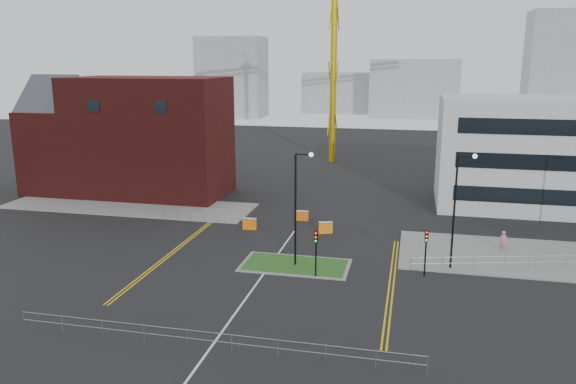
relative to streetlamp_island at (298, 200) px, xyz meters
name	(u,v)px	position (x,y,z in m)	size (l,w,h in m)	color
ground	(241,305)	(-2.22, -8.00, -5.41)	(200.00, 200.00, 0.00)	black
pavement_left	(129,206)	(-22.22, 14.00, -5.35)	(28.00, 8.00, 0.12)	slate
pavement_right	(548,259)	(19.78, 6.00, -5.35)	(24.00, 10.00, 0.12)	slate
island_kerb	(295,265)	(-0.22, 0.00, -5.37)	(8.60, 4.60, 0.08)	slate
grass_island	(295,265)	(-0.22, 0.00, -5.35)	(8.00, 4.00, 0.12)	#20501A
brick_building	(127,137)	(-25.19, 20.00, 1.44)	(24.20, 10.07, 14.24)	#481412
office_block	(557,154)	(23.79, 23.97, 0.59)	(25.00, 12.20, 12.00)	silver
streetlamp_island	(298,200)	(0.00, 0.00, 0.00)	(1.46, 0.36, 9.18)	black
streetlamp_right_near	(458,202)	(12.00, 2.00, 0.00)	(1.46, 0.36, 9.18)	black
traffic_light_island	(316,245)	(1.78, -2.02, -2.85)	(0.28, 0.33, 3.65)	black
traffic_light_right	(426,244)	(9.78, -0.02, -2.85)	(0.28, 0.33, 3.65)	black
railing_front	(209,337)	(-2.22, -14.00, -4.63)	(24.05, 0.05, 1.10)	gray
railing_left	(190,214)	(-13.22, 10.00, -4.67)	(6.05, 0.05, 1.10)	gray
railing_right	(536,259)	(18.28, 3.50, -4.63)	(19.05, 5.05, 1.10)	gray
centre_line	(250,293)	(-2.22, -6.00, -5.41)	(0.15, 30.00, 0.01)	silver
yellow_left_a	(177,248)	(-11.22, 2.00, -5.41)	(0.12, 24.00, 0.01)	gold
yellow_left_b	(180,248)	(-10.92, 2.00, -5.41)	(0.12, 24.00, 0.01)	gold
yellow_right_a	(389,283)	(7.28, -2.00, -5.41)	(0.12, 20.00, 0.01)	gold
yellow_right_b	(394,284)	(7.58, -2.00, -5.41)	(0.12, 20.00, 0.01)	gold
skyline_a	(232,77)	(-42.22, 112.00, 5.59)	(18.00, 12.00, 22.00)	gray
skyline_b	(414,88)	(7.78, 122.00, 2.59)	(24.00, 12.00, 16.00)	gray
skyline_c	(555,67)	(42.78, 117.00, 8.59)	(14.00, 12.00, 28.00)	gray
skyline_d	(353,93)	(-10.22, 132.00, 0.59)	(30.00, 12.00, 12.00)	gray
pedestrian	(503,241)	(16.37, 7.20, -4.50)	(0.67, 0.44, 1.83)	#BA7883
barrier_left	(250,223)	(-6.56, 8.64, -4.81)	(1.33, 0.49, 1.10)	orange
barrier_mid	(326,227)	(0.78, 9.01, -4.82)	(1.38, 0.85, 1.10)	orange
barrier_right	(302,215)	(-2.18, 12.72, -4.86)	(1.22, 0.45, 1.01)	orange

